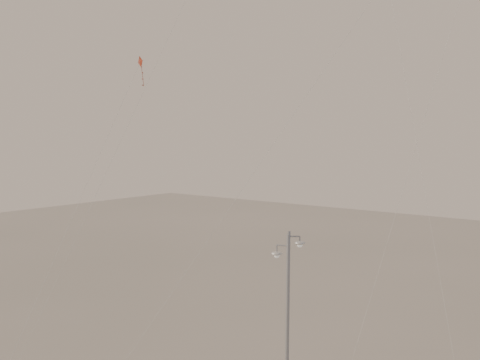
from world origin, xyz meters
The scene contains 3 objects.
street_lamp centered at (0.47, 5.41, 5.07)m, with size 1.49×0.99×9.51m.
kite_1 centered at (0.01, 9.89, 17.66)m, with size 8.52×17.33×24.60m.
kite_3 centered at (-10.00, 3.20, 13.04)m, with size 0.64×10.56×18.24m.
Camera 1 is at (17.79, -20.10, 14.50)m, focal length 50.00 mm.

